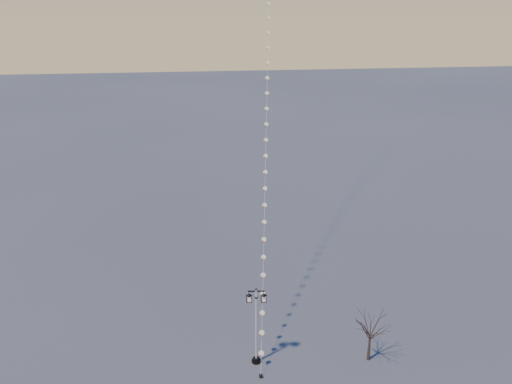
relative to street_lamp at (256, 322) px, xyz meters
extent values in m
plane|color=#4A4B4B|center=(-0.07, -2.05, -3.14)|extent=(300.00, 300.00, 0.00)
cylinder|color=black|center=(0.00, 0.00, -3.05)|extent=(0.63, 0.63, 0.18)
cylinder|color=black|center=(0.00, 0.00, -2.88)|extent=(0.45, 0.45, 0.16)
cylinder|color=beige|center=(0.00, 0.00, -0.16)|extent=(0.15, 0.15, 5.29)
cylinder|color=black|center=(0.00, 0.00, 1.87)|extent=(0.22, 0.22, 0.07)
cube|color=black|center=(0.00, 0.00, 2.32)|extent=(1.07, 0.19, 0.07)
sphere|color=black|center=(0.00, 0.00, 2.45)|extent=(0.16, 0.16, 0.16)
pyramid|color=black|center=(-0.47, 0.05, 2.15)|extent=(0.49, 0.49, 0.16)
cube|color=beige|center=(-0.47, 0.05, 1.80)|extent=(0.29, 0.29, 0.38)
cube|color=black|center=(-0.47, 0.05, 1.59)|extent=(0.34, 0.34, 0.04)
pyramid|color=black|center=(0.47, -0.05, 2.15)|extent=(0.49, 0.49, 0.16)
cube|color=beige|center=(0.47, -0.05, 1.80)|extent=(0.29, 0.29, 0.38)
cube|color=black|center=(0.47, -0.05, 1.59)|extent=(0.34, 0.34, 0.04)
cone|color=#33251F|center=(7.59, -0.69, -2.16)|extent=(0.23, 0.23, 1.95)
cylinder|color=black|center=(0.09, -1.60, -3.02)|extent=(0.23, 0.23, 0.23)
cylinder|color=black|center=(0.09, -1.60, -2.99)|extent=(0.03, 0.03, 0.29)
cone|color=#F55B26|center=(3.55, 19.51, 18.96)|extent=(0.09, 0.09, 0.32)
cylinder|color=white|center=(0.09, -1.60, -2.45)|extent=(0.02, 0.02, 0.92)
camera|label=1|loc=(-3.91, -30.46, 20.28)|focal=38.31mm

